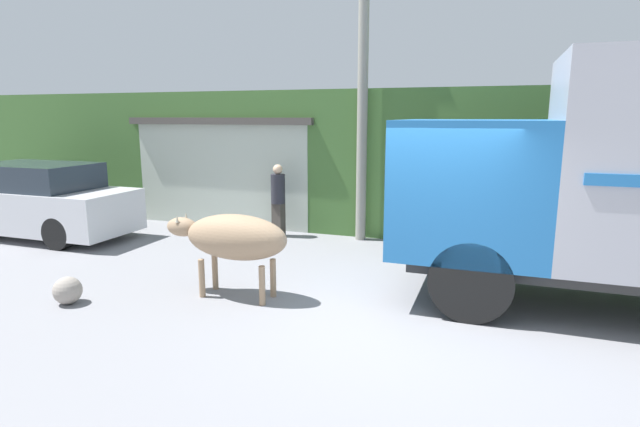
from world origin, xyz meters
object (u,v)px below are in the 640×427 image
pedestrian_on_hill (278,197)px  roadside_rock (68,290)px  parked_suv (34,201)px  utility_pole (363,82)px  brown_cow (233,238)px

pedestrian_on_hill → roadside_rock: 4.95m
parked_suv → pedestrian_on_hill: bearing=19.0°
utility_pole → roadside_rock: size_ratio=16.19×
brown_cow → parked_suv: 6.35m
brown_cow → utility_pole: (0.86, 4.02, 2.43)m
parked_suv → brown_cow: bearing=-17.9°
parked_suv → pedestrian_on_hill: size_ratio=2.91×
brown_cow → roadside_rock: (-2.10, -1.07, -0.70)m
utility_pole → roadside_rock: (-2.96, -5.08, -3.13)m
brown_cow → pedestrian_on_hill: pedestrian_on_hill is taller
pedestrian_on_hill → utility_pole: utility_pole is taller
parked_suv → roadside_rock: 4.97m
brown_cow → parked_suv: (-6.06, 1.89, -0.11)m
pedestrian_on_hill → roadside_rock: pedestrian_on_hill is taller
parked_suv → pedestrian_on_hill: 5.42m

